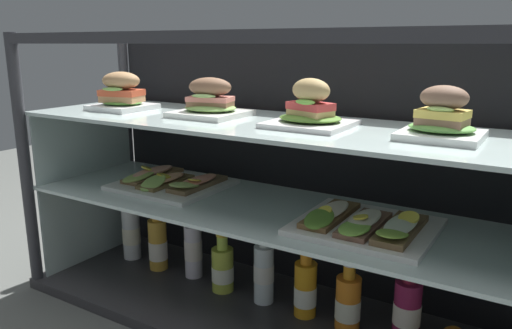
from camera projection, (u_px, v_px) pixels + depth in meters
The scene contains 21 objects.
ground_plane at pixel (256, 320), 1.54m from camera, with size 6.00×6.00×0.02m, color #555753.
case_base_deck at pixel (256, 312), 1.53m from camera, with size 1.54×0.50×0.03m, color #323133.
case_frame at pixel (278, 160), 1.53m from camera, with size 1.54×0.50×0.86m.
riser_lower_tier at pixel (256, 260), 1.49m from camera, with size 1.46×0.42×0.32m.
shelf_lower_glass at pixel (256, 208), 1.45m from camera, with size 1.48×0.44×0.01m, color silver.
riser_upper_tier at pixel (256, 166), 1.42m from camera, with size 1.46×0.42×0.24m.
shelf_upper_glass at pixel (256, 123), 1.39m from camera, with size 1.48×0.44×0.01m, color silver.
plated_roll_sandwich_mid_right at pixel (122, 94), 1.63m from camera, with size 0.18×0.18×0.12m.
plated_roll_sandwich_center at pixel (210, 103), 1.48m from camera, with size 0.20×0.20×0.12m.
plated_roll_sandwich_far_left at pixel (310, 111), 1.30m from camera, with size 0.21×0.21×0.13m.
plated_roll_sandwich_near_right_corner at pixel (443, 120), 1.13m from camera, with size 0.18×0.18×0.12m.
open_sandwich_tray_near_right_corner at pixel (170, 182), 1.64m from camera, with size 0.34×0.31×0.06m.
open_sandwich_tray_near_left_corner at pixel (364, 224), 1.25m from camera, with size 0.34×0.31×0.06m.
juice_bottle_back_left at pixel (131, 232), 1.87m from camera, with size 0.07×0.07×0.25m.
juice_bottle_back_center at pixel (158, 244), 1.78m from camera, with size 0.07×0.07×0.24m.
juice_bottle_near_post at pixel (193, 249), 1.72m from camera, with size 0.06×0.06×0.23m.
juice_bottle_front_right_end at pixel (223, 268), 1.62m from camera, with size 0.07×0.07×0.20m.
juice_bottle_back_right at pixel (264, 272), 1.54m from camera, with size 0.06×0.06×0.24m.
juice_bottle_tucked_behind at pixel (305, 289), 1.47m from camera, with size 0.07×0.07×0.21m.
juice_bottle_front_middle at pixel (348, 303), 1.40m from camera, with size 0.07×0.07×0.21m.
juice_bottle_front_fourth at pixel (407, 312), 1.33m from camera, with size 0.07×0.07×0.22m.
Camera 1 is at (0.73, -1.17, 0.83)m, focal length 34.86 mm.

